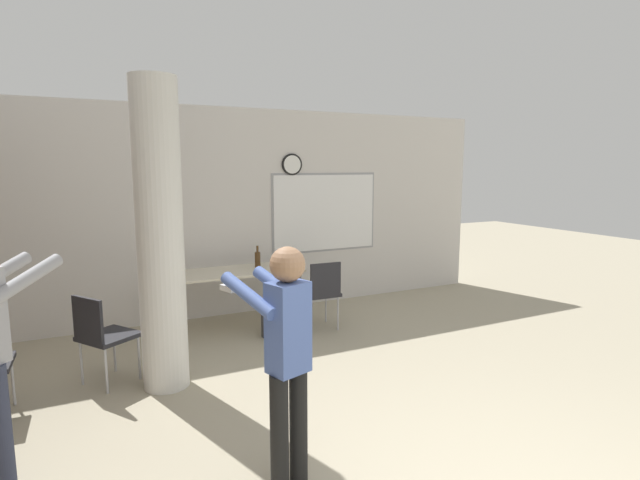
{
  "coord_description": "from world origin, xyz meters",
  "views": [
    {
      "loc": [
        -1.93,
        -1.54,
        2.04
      ],
      "look_at": [
        0.26,
        2.89,
        1.3
      ],
      "focal_mm": 28.0,
      "sensor_mm": 36.0,
      "label": 1
    }
  ],
  "objects_px": {
    "chair_near_pillar": "(102,332)",
    "chair_table_right": "(321,290)",
    "folding_table": "(234,274)",
    "person_playing_front": "(286,350)",
    "bottle_on_table": "(258,259)"
  },
  "relations": [
    {
      "from": "chair_near_pillar",
      "to": "bottle_on_table",
      "type": "bearing_deg",
      "value": 31.85
    },
    {
      "from": "folding_table",
      "to": "bottle_on_table",
      "type": "distance_m",
      "value": 0.38
    },
    {
      "from": "bottle_on_table",
      "to": "person_playing_front",
      "type": "height_order",
      "value": "person_playing_front"
    },
    {
      "from": "folding_table",
      "to": "chair_near_pillar",
      "type": "distance_m",
      "value": 1.98
    },
    {
      "from": "chair_table_right",
      "to": "person_playing_front",
      "type": "xyz_separation_m",
      "value": [
        -1.58,
        -2.69,
        0.41
      ]
    },
    {
      "from": "chair_near_pillar",
      "to": "chair_table_right",
      "type": "height_order",
      "value": "same"
    },
    {
      "from": "bottle_on_table",
      "to": "person_playing_front",
      "type": "bearing_deg",
      "value": -106.47
    },
    {
      "from": "folding_table",
      "to": "bottle_on_table",
      "type": "height_order",
      "value": "bottle_on_table"
    },
    {
      "from": "person_playing_front",
      "to": "bottle_on_table",
      "type": "bearing_deg",
      "value": 73.53
    },
    {
      "from": "folding_table",
      "to": "bottle_on_table",
      "type": "bearing_deg",
      "value": 10.65
    },
    {
      "from": "chair_near_pillar",
      "to": "chair_table_right",
      "type": "relative_size",
      "value": 1.0
    },
    {
      "from": "folding_table",
      "to": "chair_table_right",
      "type": "height_order",
      "value": "chair_table_right"
    },
    {
      "from": "bottle_on_table",
      "to": "folding_table",
      "type": "bearing_deg",
      "value": -169.35
    },
    {
      "from": "chair_table_right",
      "to": "person_playing_front",
      "type": "distance_m",
      "value": 3.15
    },
    {
      "from": "bottle_on_table",
      "to": "chair_near_pillar",
      "type": "height_order",
      "value": "bottle_on_table"
    }
  ]
}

